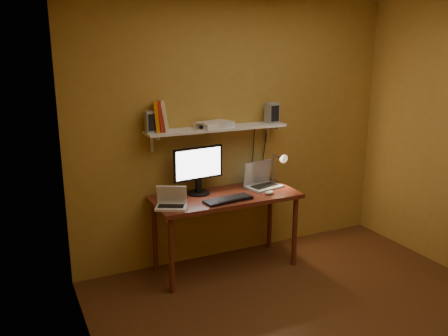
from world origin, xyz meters
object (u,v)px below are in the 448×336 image
monitor (198,168)px  mouse (270,192)px  netbook (171,201)px  keyboard (228,200)px  speaker_left (151,122)px  shelf_camera (200,127)px  router (214,125)px  desk_lamp (279,164)px  speaker_right (272,113)px  laptop (261,180)px  desk (226,204)px  wall_shelf (217,129)px

monitor → mouse: (0.61, -0.30, -0.24)m
netbook → keyboard: size_ratio=0.69×
mouse → speaker_left: bearing=151.8°
speaker_left → shelf_camera: speaker_left is taller
keyboard → router: size_ratio=1.40×
monitor → router: 0.44m
monitor → desk_lamp: size_ratio=1.36×
speaker_right → laptop: bearing=-153.1°
router → shelf_camera: bearing=-159.6°
laptop → router: (-0.47, 0.09, 0.58)m
desk → router: (-0.03, 0.18, 0.74)m
laptop → mouse: bearing=-113.6°
monitor → speaker_left: 0.63m
desk → wall_shelf: size_ratio=1.00×
shelf_camera → router: (0.17, 0.06, -0.00)m
laptop → keyboard: bearing=-164.8°
keyboard → router: router is taller
desk → wall_shelf: bearing=90.0°
laptop → speaker_right: 0.68m
wall_shelf → speaker_right: 0.61m
desk_lamp → laptop: bearing=-172.6°
desk → speaker_right: size_ratio=6.96×
keyboard → mouse: bearing=-5.8°
desk_lamp → mouse: bearing=-133.5°
speaker_right → router: bearing=177.2°
desk_lamp → keyboard: bearing=-158.1°
laptop → desk_lamp: size_ratio=1.02×
wall_shelf → monitor: 0.41m
speaker_right → speaker_left: bearing=176.1°
netbook → desk_lamp: desk_lamp is taller
monitor → shelf_camera: 0.40m
netbook → speaker_right: bearing=41.1°
laptop → keyboard: (-0.50, -0.26, -0.06)m
mouse → desk_lamp: (0.27, 0.28, 0.19)m
desk → keyboard: size_ratio=3.04×
laptop → desk_lamp: 0.26m
desk_lamp → router: 0.82m
mouse → speaker_right: bearing=49.6°
netbook → desk_lamp: 1.27m
desk → speaker_left: (-0.64, 0.20, 0.81)m
desk_lamp → speaker_left: size_ratio=1.94×
monitor → speaker_left: speaker_left is taller
keyboard → desk_lamp: (0.71, 0.29, 0.20)m
mouse → shelf_camera: shelf_camera is taller
desk → laptop: size_ratio=3.67×
wall_shelf → shelf_camera: bearing=-160.1°
netbook → router: bearing=54.8°
desk_lamp → desk: bearing=-169.2°
monitor → laptop: size_ratio=1.33×
speaker_left → monitor: bearing=-5.2°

